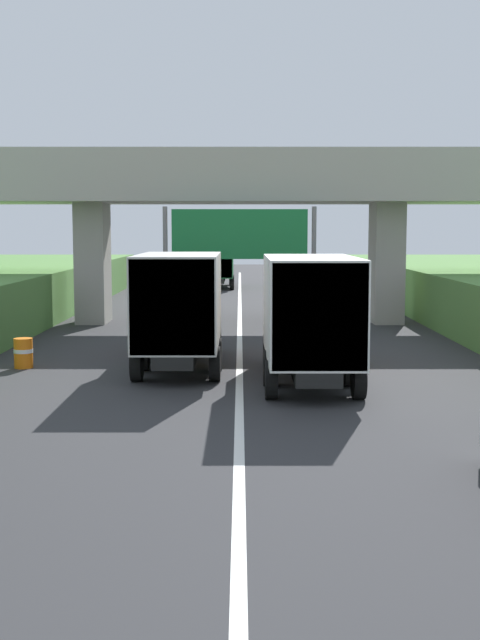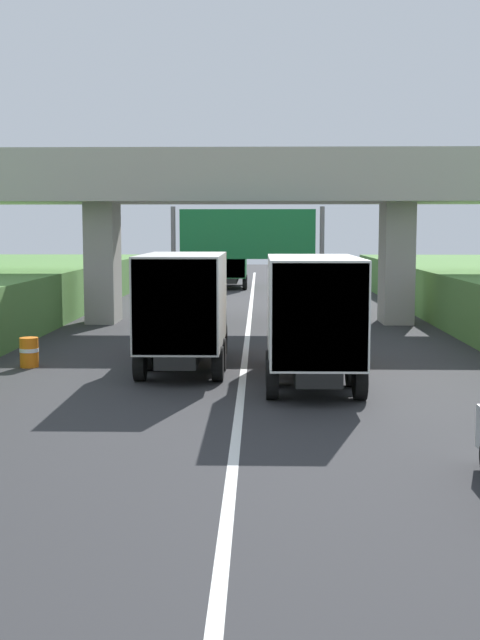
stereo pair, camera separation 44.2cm
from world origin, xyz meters
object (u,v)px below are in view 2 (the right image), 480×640
at_px(truck_green, 230,261).
at_px(car_yellow, 184,275).
at_px(construction_barrel_4, 29,352).
at_px(truck_red, 186,304).
at_px(overhead_highway_sign, 247,242).
at_px(truck_orange, 311,312).

bearing_deg(truck_green, car_yellow, 172.76).
distance_m(car_yellow, construction_barrel_4, 35.09).
distance_m(truck_green, truck_red, 34.53).
relative_size(overhead_highway_sign, truck_green, 0.81).
xyz_separation_m(overhead_highway_sign, truck_green, (-1.62, 27.40, -1.74)).
height_order(truck_green, car_yellow, truck_green).
bearing_deg(construction_barrel_4, truck_red, 1.11).
xyz_separation_m(truck_red, car_yellow, (-3.22, 34.96, -1.08)).
xyz_separation_m(overhead_highway_sign, construction_barrel_4, (-6.50, -7.22, -3.21)).
relative_size(truck_green, truck_red, 1.00).
distance_m(overhead_highway_sign, construction_barrel_4, 10.23).
height_order(overhead_highway_sign, truck_red, overhead_highway_sign).
distance_m(truck_orange, car_yellow, 37.99).
bearing_deg(truck_green, construction_barrel_4, -98.02).
bearing_deg(truck_orange, truck_green, 95.37).
xyz_separation_m(truck_red, truck_orange, (3.60, -2.40, 0.00)).
bearing_deg(overhead_highway_sign, truck_orange, -78.99).
bearing_deg(truck_red, truck_green, 89.79).
relative_size(car_yellow, construction_barrel_4, 4.56).
xyz_separation_m(truck_green, car_yellow, (-3.35, 0.42, -1.08)).
bearing_deg(truck_orange, car_yellow, 100.34).
xyz_separation_m(truck_green, construction_barrel_4, (-4.88, -34.62, -1.47)).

